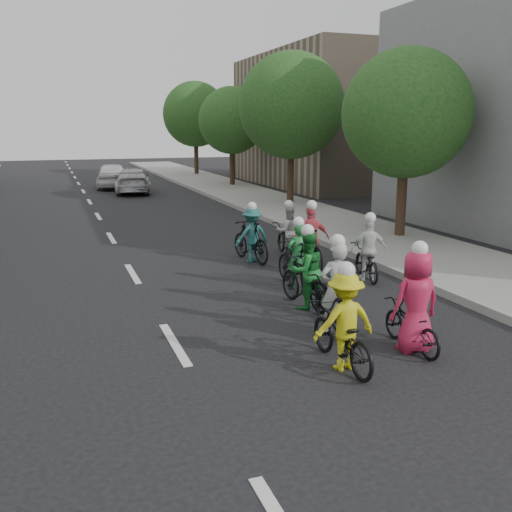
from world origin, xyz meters
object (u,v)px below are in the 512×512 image
cyclist_3 (310,244)px  follow_car_lead (132,181)px  cyclist_6 (287,236)px  cyclist_4 (414,312)px  cyclist_0 (334,300)px  cyclist_8 (367,257)px  cyclist_2 (343,329)px  cyclist_7 (251,238)px  cyclist_1 (306,276)px  follow_car_trail (113,175)px  cyclist_5 (297,261)px

cyclist_3 → follow_car_lead: cyclist_3 is taller
cyclist_6 → follow_car_lead: (-1.85, 17.70, 0.11)m
cyclist_4 → cyclist_0: bearing=-56.0°
cyclist_8 → follow_car_lead: size_ratio=0.36×
cyclist_2 → cyclist_7: cyclist_2 is taller
cyclist_1 → follow_car_trail: 25.24m
cyclist_8 → follow_car_lead: (-2.63, 20.70, 0.12)m
cyclist_5 → cyclist_7: 2.74m
cyclist_4 → cyclist_5: 4.12m
cyclist_1 → cyclist_7: 4.19m
cyclist_1 → cyclist_5: cyclist_1 is taller
cyclist_0 → follow_car_lead: 23.63m
cyclist_6 → follow_car_lead: 17.79m
cyclist_6 → cyclist_4: bearing=88.5°
cyclist_0 → cyclist_5: 2.94m
cyclist_8 → follow_car_lead: cyclist_8 is taller
cyclist_4 → follow_car_trail: 27.94m
cyclist_6 → follow_car_trail: bearing=-77.8°
cyclist_0 → follow_car_trail: (-0.97, 26.66, 0.19)m
cyclist_5 → cyclist_3: bearing=-129.4°
cyclist_2 → cyclist_5: (1.15, 4.31, -0.01)m
cyclist_4 → follow_car_lead: (-1.02, 24.85, 0.03)m
cyclist_7 → cyclist_3: bearing=118.2°
cyclist_0 → cyclist_7: (0.43, 5.62, 0.07)m
cyclist_1 → follow_car_lead: bearing=-97.1°
cyclist_0 → cyclist_1: bearing=-88.6°
cyclist_3 → follow_car_lead: (-1.75, 19.38, 0.01)m
cyclist_6 → cyclist_5: bearing=75.7°
cyclist_0 → cyclist_7: size_ratio=0.98×
cyclist_7 → cyclist_2: bearing=71.4°
cyclist_1 → cyclist_4: cyclist_4 is taller
cyclist_5 → cyclist_6: size_ratio=1.03×
cyclist_0 → cyclist_4: bearing=129.2°
follow_car_lead → cyclist_6: bearing=103.3°
cyclist_2 → follow_car_trail: 28.09m
cyclist_1 → follow_car_trail: bearing=-95.5°
cyclist_0 → cyclist_4: cyclist_4 is taller
cyclist_6 → cyclist_7: (-1.19, -0.31, 0.08)m
cyclist_3 → cyclist_8: 1.59m
cyclist_1 → cyclist_5: 1.51m
cyclist_6 → cyclist_8: cyclist_8 is taller
cyclist_3 → cyclist_8: (0.88, -1.32, -0.11)m
cyclist_3 → cyclist_8: cyclist_3 is taller
cyclist_7 → follow_car_trail: bearing=-96.5°
follow_car_trail → cyclist_4: bearing=100.9°
cyclist_5 → follow_car_trail: 23.82m
cyclist_2 → cyclist_1: bearing=-104.7°
cyclist_7 → follow_car_trail: cyclist_7 is taller
cyclist_6 → cyclist_3: bearing=91.8°
cyclist_1 → cyclist_6: (1.51, 4.49, -0.08)m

